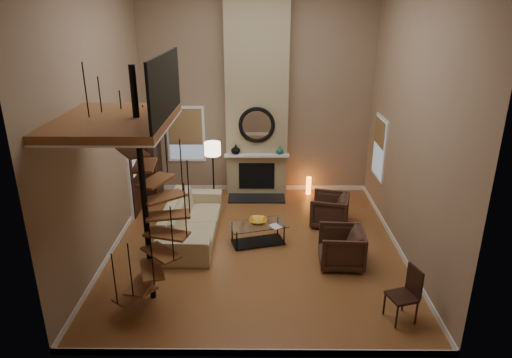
{
  "coord_description": "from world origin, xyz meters",
  "views": [
    {
      "loc": [
        0.07,
        -8.6,
        4.84
      ],
      "look_at": [
        0.0,
        0.4,
        1.4
      ],
      "focal_mm": 32.12,
      "sensor_mm": 36.0,
      "label": 1
    }
  ],
  "objects_px": {
    "floor_lamp": "(213,154)",
    "armchair_near": "(333,211)",
    "armchair_far": "(345,248)",
    "hutch": "(151,162)",
    "accent_lamp": "(309,185)",
    "coffee_table": "(258,231)",
    "sofa": "(191,219)",
    "side_chair": "(407,291)"
  },
  "relations": [
    {
      "from": "hutch",
      "to": "coffee_table",
      "type": "height_order",
      "value": "hutch"
    },
    {
      "from": "sofa",
      "to": "armchair_far",
      "type": "xyz_separation_m",
      "value": [
        3.2,
        -1.18,
        -0.04
      ]
    },
    {
      "from": "armchair_far",
      "to": "floor_lamp",
      "type": "xyz_separation_m",
      "value": [
        -2.85,
        2.73,
        1.06
      ]
    },
    {
      "from": "side_chair",
      "to": "floor_lamp",
      "type": "bearing_deg",
      "value": 128.51
    },
    {
      "from": "hutch",
      "to": "armchair_far",
      "type": "height_order",
      "value": "hutch"
    },
    {
      "from": "armchair_near",
      "to": "coffee_table",
      "type": "xyz_separation_m",
      "value": [
        -1.74,
        -0.91,
        -0.07
      ]
    },
    {
      "from": "sofa",
      "to": "coffee_table",
      "type": "xyz_separation_m",
      "value": [
        1.48,
        -0.35,
        -0.11
      ]
    },
    {
      "from": "hutch",
      "to": "side_chair",
      "type": "relative_size",
      "value": 2.11
    },
    {
      "from": "floor_lamp",
      "to": "armchair_near",
      "type": "bearing_deg",
      "value": -18.99
    },
    {
      "from": "accent_lamp",
      "to": "side_chair",
      "type": "distance_m",
      "value": 5.4
    },
    {
      "from": "sofa",
      "to": "side_chair",
      "type": "bearing_deg",
      "value": -125.86
    },
    {
      "from": "hutch",
      "to": "accent_lamp",
      "type": "height_order",
      "value": "hutch"
    },
    {
      "from": "accent_lamp",
      "to": "hutch",
      "type": "bearing_deg",
      "value": -178.5
    },
    {
      "from": "armchair_near",
      "to": "side_chair",
      "type": "bearing_deg",
      "value": 24.85
    },
    {
      "from": "side_chair",
      "to": "coffee_table",
      "type": "bearing_deg",
      "value": 133.45
    },
    {
      "from": "hutch",
      "to": "coffee_table",
      "type": "bearing_deg",
      "value": -42.86
    },
    {
      "from": "floor_lamp",
      "to": "side_chair",
      "type": "height_order",
      "value": "floor_lamp"
    },
    {
      "from": "sofa",
      "to": "armchair_near",
      "type": "xyz_separation_m",
      "value": [
        3.21,
        0.56,
        -0.04
      ]
    },
    {
      "from": "floor_lamp",
      "to": "accent_lamp",
      "type": "xyz_separation_m",
      "value": [
        2.49,
        0.86,
        -1.16
      ]
    },
    {
      "from": "coffee_table",
      "to": "accent_lamp",
      "type": "relative_size",
      "value": 2.76
    },
    {
      "from": "armchair_near",
      "to": "accent_lamp",
      "type": "relative_size",
      "value": 1.77
    },
    {
      "from": "hutch",
      "to": "coffee_table",
      "type": "relative_size",
      "value": 1.47
    },
    {
      "from": "accent_lamp",
      "to": "armchair_near",
      "type": "bearing_deg",
      "value": -78.6
    },
    {
      "from": "floor_lamp",
      "to": "side_chair",
      "type": "bearing_deg",
      "value": -51.49
    },
    {
      "from": "floor_lamp",
      "to": "armchair_far",
      "type": "bearing_deg",
      "value": -43.8
    },
    {
      "from": "coffee_table",
      "to": "floor_lamp",
      "type": "relative_size",
      "value": 0.77
    },
    {
      "from": "hutch",
      "to": "accent_lamp",
      "type": "relative_size",
      "value": 4.07
    },
    {
      "from": "floor_lamp",
      "to": "side_chair",
      "type": "xyz_separation_m",
      "value": [
        3.53,
        -4.43,
        -0.89
      ]
    },
    {
      "from": "armchair_near",
      "to": "floor_lamp",
      "type": "bearing_deg",
      "value": -95.11
    },
    {
      "from": "hutch",
      "to": "floor_lamp",
      "type": "relative_size",
      "value": 1.14
    },
    {
      "from": "floor_lamp",
      "to": "coffee_table",
      "type": "bearing_deg",
      "value": -59.37
    },
    {
      "from": "armchair_near",
      "to": "accent_lamp",
      "type": "bearing_deg",
      "value": -154.73
    },
    {
      "from": "sofa",
      "to": "coffee_table",
      "type": "height_order",
      "value": "sofa"
    },
    {
      "from": "sofa",
      "to": "accent_lamp",
      "type": "xyz_separation_m",
      "value": [
        2.84,
        2.41,
        -0.15
      ]
    },
    {
      "from": "sofa",
      "to": "floor_lamp",
      "type": "relative_size",
      "value": 1.64
    },
    {
      "from": "hutch",
      "to": "armchair_far",
      "type": "distance_m",
      "value": 5.78
    },
    {
      "from": "hutch",
      "to": "accent_lamp",
      "type": "distance_m",
      "value": 4.27
    },
    {
      "from": "hutch",
      "to": "armchair_near",
      "type": "xyz_separation_m",
      "value": [
        4.58,
        -1.73,
        -0.6
      ]
    },
    {
      "from": "hutch",
      "to": "floor_lamp",
      "type": "height_order",
      "value": "hutch"
    },
    {
      "from": "sofa",
      "to": "accent_lamp",
      "type": "bearing_deg",
      "value": -48.97
    },
    {
      "from": "sofa",
      "to": "accent_lamp",
      "type": "height_order",
      "value": "sofa"
    },
    {
      "from": "armchair_far",
      "to": "accent_lamp",
      "type": "xyz_separation_m",
      "value": [
        -0.36,
        3.59,
        -0.1
      ]
    }
  ]
}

